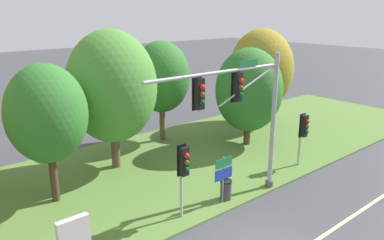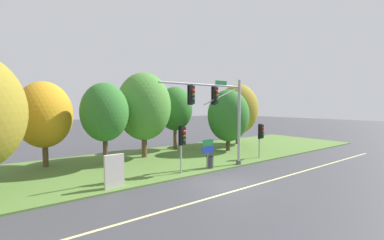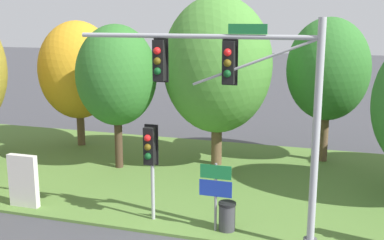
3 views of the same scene
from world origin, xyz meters
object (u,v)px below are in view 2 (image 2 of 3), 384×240
(route_sign_post, at_px, (208,149))
(tree_tall_centre, at_px, (175,109))
(pedestrian_signal_near_kerb, at_px, (182,139))
(tree_behind_signpost, at_px, (105,112))
(tree_right_far, at_px, (228,116))
(tree_furthest_back, at_px, (238,109))
(tree_mid_verge, at_px, (144,107))
(trash_bin, at_px, (210,162))
(info_kiosk, at_px, (114,171))
(pedestrian_signal_further_along, at_px, (261,133))
(traffic_signal_mast, at_px, (220,108))
(tree_left_of_mast, at_px, (44,115))

(route_sign_post, xyz_separation_m, tree_tall_centre, (2.91, 8.85, 2.81))
(pedestrian_signal_near_kerb, height_order, tree_behind_signpost, tree_behind_signpost)
(pedestrian_signal_near_kerb, relative_size, tree_right_far, 0.52)
(pedestrian_signal_near_kerb, distance_m, tree_right_far, 10.10)
(route_sign_post, distance_m, tree_furthest_back, 13.45)
(tree_mid_verge, relative_size, trash_bin, 8.14)
(info_kiosk, bearing_deg, tree_tall_centre, 41.98)
(pedestrian_signal_near_kerb, bearing_deg, tree_right_far, 27.12)
(tree_mid_verge, height_order, tree_tall_centre, tree_mid_verge)
(info_kiosk, bearing_deg, trash_bin, 1.87)
(pedestrian_signal_further_along, distance_m, trash_bin, 6.26)
(route_sign_post, bearing_deg, tree_tall_centre, 71.78)
(pedestrian_signal_further_along, bearing_deg, trash_bin, -179.25)
(pedestrian_signal_near_kerb, bearing_deg, tree_tall_centre, 59.71)
(traffic_signal_mast, bearing_deg, pedestrian_signal_further_along, 5.59)
(pedestrian_signal_near_kerb, distance_m, trash_bin, 3.19)
(route_sign_post, relative_size, tree_left_of_mast, 0.34)
(tree_left_of_mast, bearing_deg, tree_right_far, -11.65)
(tree_left_of_mast, bearing_deg, tree_mid_verge, -8.75)
(tree_mid_verge, bearing_deg, tree_behind_signpost, -157.16)
(pedestrian_signal_further_along, height_order, tree_right_far, tree_right_far)
(traffic_signal_mast, distance_m, tree_right_far, 7.67)
(tree_behind_signpost, xyz_separation_m, trash_bin, (6.14, -4.92, -3.67))
(tree_tall_centre, height_order, tree_furthest_back, tree_furthest_back)
(tree_tall_centre, bearing_deg, route_sign_post, -108.22)
(tree_right_far, bearing_deg, tree_behind_signpost, 178.04)
(tree_tall_centre, bearing_deg, pedestrian_signal_further_along, -68.15)
(traffic_signal_mast, distance_m, tree_left_of_mast, 13.23)
(route_sign_post, bearing_deg, info_kiosk, -179.32)
(tree_furthest_back, relative_size, info_kiosk, 3.80)
(tree_left_of_mast, bearing_deg, info_kiosk, -73.50)
(pedestrian_signal_near_kerb, bearing_deg, info_kiosk, -178.03)
(route_sign_post, height_order, tree_furthest_back, tree_furthest_back)
(tree_right_far, relative_size, tree_furthest_back, 0.87)
(route_sign_post, distance_m, tree_behind_signpost, 8.16)
(pedestrian_signal_further_along, height_order, tree_behind_signpost, tree_behind_signpost)
(pedestrian_signal_near_kerb, relative_size, tree_furthest_back, 0.45)
(route_sign_post, relative_size, tree_tall_centre, 0.34)
(route_sign_post, height_order, tree_behind_signpost, tree_behind_signpost)
(pedestrian_signal_near_kerb, distance_m, info_kiosk, 5.02)
(tree_left_of_mast, bearing_deg, tree_tall_centre, 4.06)
(pedestrian_signal_near_kerb, height_order, tree_tall_centre, tree_tall_centre)
(tree_right_far, bearing_deg, tree_mid_verge, 165.76)
(tree_behind_signpost, distance_m, tree_right_far, 12.53)
(tree_behind_signpost, height_order, tree_furthest_back, tree_furthest_back)
(tree_furthest_back, bearing_deg, trash_bin, -146.12)
(tree_left_of_mast, xyz_separation_m, tree_tall_centre, (12.31, 0.88, 0.35))
(pedestrian_signal_further_along, xyz_separation_m, tree_left_of_mast, (-15.77, 7.74, 1.76))
(route_sign_post, distance_m, tree_right_far, 8.44)
(trash_bin, bearing_deg, tree_furthest_back, 33.88)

